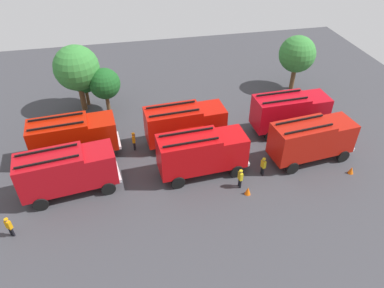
{
  "coord_description": "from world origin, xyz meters",
  "views": [
    {
      "loc": [
        -5.0,
        -23.84,
        19.79
      ],
      "look_at": [
        0.0,
        0.0,
        1.4
      ],
      "focal_mm": 33.66,
      "sensor_mm": 36.0,
      "label": 1
    }
  ],
  "objects_px": {
    "fire_truck_2": "(312,139)",
    "firefighter_2": "(240,178)",
    "firefighter_3": "(9,226)",
    "traffic_cone_0": "(351,170)",
    "traffic_cone_1": "(91,134)",
    "firefighter_0": "(134,140)",
    "tree_2": "(105,84)",
    "tree_1": "(84,79)",
    "fire_truck_0": "(67,170)",
    "fire_truck_3": "(73,136)",
    "tree_0": "(77,68)",
    "fire_truck_4": "(185,123)",
    "fire_truck_5": "(290,111)",
    "fire_truck_1": "(202,152)",
    "traffic_cone_2": "(248,191)",
    "firefighter_1": "(263,166)",
    "tree_3": "(297,54)"
  },
  "relations": [
    {
      "from": "fire_truck_2",
      "to": "tree_2",
      "type": "xyz_separation_m",
      "value": [
        -16.56,
        11.38,
        1.05
      ]
    },
    {
      "from": "fire_truck_5",
      "to": "traffic_cone_1",
      "type": "height_order",
      "value": "fire_truck_5"
    },
    {
      "from": "firefighter_0",
      "to": "firefighter_2",
      "type": "bearing_deg",
      "value": 146.72
    },
    {
      "from": "fire_truck_5",
      "to": "tree_2",
      "type": "height_order",
      "value": "tree_2"
    },
    {
      "from": "tree_3",
      "to": "tree_0",
      "type": "bearing_deg",
      "value": 179.5
    },
    {
      "from": "tree_0",
      "to": "fire_truck_1",
      "type": "bearing_deg",
      "value": -51.76
    },
    {
      "from": "firefighter_3",
      "to": "tree_1",
      "type": "bearing_deg",
      "value": 19.9
    },
    {
      "from": "firefighter_3",
      "to": "firefighter_0",
      "type": "bearing_deg",
      "value": -12.77
    },
    {
      "from": "fire_truck_5",
      "to": "firefighter_1",
      "type": "height_order",
      "value": "fire_truck_5"
    },
    {
      "from": "fire_truck_1",
      "to": "tree_2",
      "type": "xyz_separation_m",
      "value": [
        -7.2,
        11.25,
        1.05
      ]
    },
    {
      "from": "fire_truck_2",
      "to": "tree_2",
      "type": "bearing_deg",
      "value": 139.06
    },
    {
      "from": "firefighter_2",
      "to": "fire_truck_5",
      "type": "bearing_deg",
      "value": 32.61
    },
    {
      "from": "tree_0",
      "to": "fire_truck_3",
      "type": "bearing_deg",
      "value": -92.73
    },
    {
      "from": "fire_truck_0",
      "to": "firefighter_1",
      "type": "xyz_separation_m",
      "value": [
        15.12,
        -1.17,
        -1.22
      ]
    },
    {
      "from": "fire_truck_0",
      "to": "tree_2",
      "type": "bearing_deg",
      "value": 67.22
    },
    {
      "from": "firefighter_0",
      "to": "tree_2",
      "type": "xyz_separation_m",
      "value": [
        -2.09,
        6.95,
        2.22
      ]
    },
    {
      "from": "fire_truck_0",
      "to": "fire_truck_3",
      "type": "distance_m",
      "value": 4.4
    },
    {
      "from": "fire_truck_4",
      "to": "firefighter_1",
      "type": "bearing_deg",
      "value": -49.93
    },
    {
      "from": "fire_truck_2",
      "to": "traffic_cone_2",
      "type": "relative_size",
      "value": 11.1
    },
    {
      "from": "fire_truck_3",
      "to": "traffic_cone_1",
      "type": "bearing_deg",
      "value": 62.78
    },
    {
      "from": "fire_truck_2",
      "to": "tree_1",
      "type": "bearing_deg",
      "value": 138.06
    },
    {
      "from": "fire_truck_2",
      "to": "firefighter_2",
      "type": "xyz_separation_m",
      "value": [
        -6.78,
        -2.13,
        -1.21
      ]
    },
    {
      "from": "fire_truck_4",
      "to": "firefighter_3",
      "type": "height_order",
      "value": "fire_truck_4"
    },
    {
      "from": "tree_1",
      "to": "traffic_cone_0",
      "type": "bearing_deg",
      "value": -36.47
    },
    {
      "from": "traffic_cone_1",
      "to": "firefighter_3",
      "type": "bearing_deg",
      "value": -115.53
    },
    {
      "from": "firefighter_3",
      "to": "traffic_cone_0",
      "type": "relative_size",
      "value": 2.56
    },
    {
      "from": "fire_truck_4",
      "to": "firefighter_0",
      "type": "relative_size",
      "value": 4.23
    },
    {
      "from": "firefighter_3",
      "to": "fire_truck_2",
      "type": "bearing_deg",
      "value": -45.84
    },
    {
      "from": "firefighter_2",
      "to": "firefighter_1",
      "type": "bearing_deg",
      "value": 13.04
    },
    {
      "from": "fire_truck_0",
      "to": "traffic_cone_2",
      "type": "height_order",
      "value": "fire_truck_0"
    },
    {
      "from": "fire_truck_4",
      "to": "tree_3",
      "type": "bearing_deg",
      "value": 25.23
    },
    {
      "from": "fire_truck_5",
      "to": "tree_1",
      "type": "height_order",
      "value": "tree_1"
    },
    {
      "from": "firefighter_2",
      "to": "tree_1",
      "type": "distance_m",
      "value": 19.59
    },
    {
      "from": "fire_truck_3",
      "to": "traffic_cone_0",
      "type": "relative_size",
      "value": 11.49
    },
    {
      "from": "tree_1",
      "to": "traffic_cone_0",
      "type": "height_order",
      "value": "tree_1"
    },
    {
      "from": "firefighter_3",
      "to": "traffic_cone_0",
      "type": "bearing_deg",
      "value": -52.09
    },
    {
      "from": "tree_1",
      "to": "tree_0",
      "type": "bearing_deg",
      "value": -112.92
    },
    {
      "from": "fire_truck_5",
      "to": "traffic_cone_2",
      "type": "xyz_separation_m",
      "value": [
        -6.47,
        -7.48,
        -1.82
      ]
    },
    {
      "from": "fire_truck_3",
      "to": "traffic_cone_0",
      "type": "xyz_separation_m",
      "value": [
        22.1,
        -6.93,
        -1.83
      ]
    },
    {
      "from": "firefighter_2",
      "to": "tree_1",
      "type": "xyz_separation_m",
      "value": [
        -11.89,
        15.44,
        2.01
      ]
    },
    {
      "from": "firefighter_0",
      "to": "fire_truck_3",
      "type": "bearing_deg",
      "value": 6.79
    },
    {
      "from": "tree_0",
      "to": "traffic_cone_0",
      "type": "height_order",
      "value": "tree_0"
    },
    {
      "from": "tree_0",
      "to": "tree_3",
      "type": "height_order",
      "value": "tree_0"
    },
    {
      "from": "fire_truck_5",
      "to": "tree_0",
      "type": "height_order",
      "value": "tree_0"
    },
    {
      "from": "fire_truck_5",
      "to": "traffic_cone_0",
      "type": "height_order",
      "value": "fire_truck_5"
    },
    {
      "from": "tree_0",
      "to": "tree_3",
      "type": "bearing_deg",
      "value": -0.5
    },
    {
      "from": "fire_truck_1",
      "to": "traffic_cone_2",
      "type": "distance_m",
      "value": 4.68
    },
    {
      "from": "fire_truck_4",
      "to": "firefighter_3",
      "type": "relative_size",
      "value": 4.48
    },
    {
      "from": "firefighter_0",
      "to": "traffic_cone_2",
      "type": "xyz_separation_m",
      "value": [
        8.05,
        -7.45,
        -0.64
      ]
    },
    {
      "from": "firefighter_0",
      "to": "tree_2",
      "type": "bearing_deg",
      "value": -66.06
    }
  ]
}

